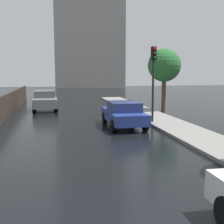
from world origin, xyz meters
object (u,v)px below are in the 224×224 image
car_blue_mid_road (124,114)px  traffic_light (153,70)px  car_grey_far_ahead (45,100)px  street_tree_mid (164,66)px

car_blue_mid_road → traffic_light: traffic_light is taller
car_blue_mid_road → traffic_light: bearing=15.3°
car_blue_mid_road → car_grey_far_ahead: size_ratio=0.93×
car_blue_mid_road → car_grey_far_ahead: car_grey_far_ahead is taller
car_grey_far_ahead → street_tree_mid: 9.55m
car_blue_mid_road → street_tree_mid: bearing=51.4°
car_blue_mid_road → street_tree_mid: size_ratio=0.87×
traffic_light → street_tree_mid: 5.66m
traffic_light → car_grey_far_ahead: bearing=129.4°
car_grey_far_ahead → street_tree_mid: street_tree_mid is taller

